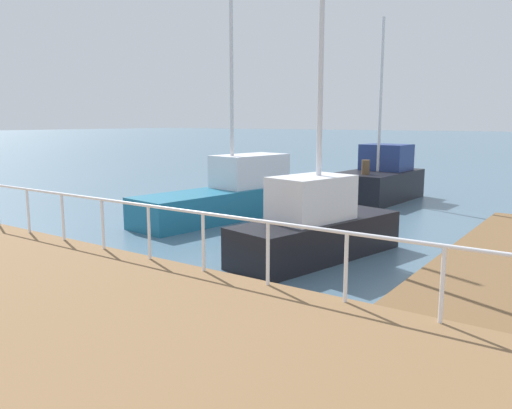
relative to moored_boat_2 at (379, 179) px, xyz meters
name	(u,v)px	position (x,y,z in m)	size (l,w,h in m)	color
ground_plane	(120,225)	(-9.10, 4.42, -0.80)	(300.00, 300.00, 0.00)	slate
floating_dock	(496,258)	(-7.07, -5.51, -0.71)	(11.06, 2.00, 0.18)	brown
dock_piling_1	(365,182)	(-1.49, -0.05, 0.03)	(0.29, 0.29, 1.65)	brown
moored_boat_2	(379,179)	(0.00, 0.00, 0.00)	(4.34, 2.38, 6.85)	black
moored_boat_4	(316,226)	(-9.05, -2.12, -0.07)	(4.61, 2.33, 6.81)	black
moored_boat_5	(237,193)	(-5.94, 2.46, -0.07)	(7.16, 2.64, 8.74)	#1E6B8C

